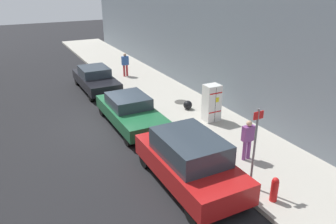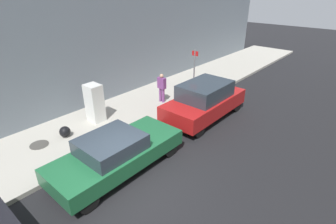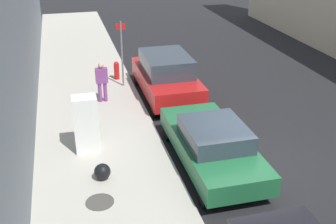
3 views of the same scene
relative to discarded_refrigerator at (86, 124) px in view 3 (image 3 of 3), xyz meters
name	(u,v)px [view 3 (image 3 of 3)]	position (x,y,z in m)	size (l,w,h in m)	color
ground_plane	(246,166)	(4.32, -1.87, -1.01)	(80.00, 80.00, 0.00)	black
sidewalk_slab	(108,184)	(0.36, -1.87, -0.93)	(3.85, 44.00, 0.16)	#B2ADA0
discarded_refrigerator	(86,124)	(0.00, 0.00, 0.00)	(0.71, 0.60, 1.71)	white
manhole_cover	(100,202)	(0.06, -2.70, -0.85)	(0.70, 0.70, 0.02)	#47443F
street_sign_post	(122,51)	(1.85, 4.92, 0.63)	(0.36, 0.07, 2.66)	slate
fire_hydrant	(117,70)	(1.70, 5.77, -0.45)	(0.22, 0.22, 0.78)	red
trash_bag	(102,172)	(0.25, -1.69, -0.63)	(0.44, 0.44, 0.44)	black
pedestrian_walking_far	(102,80)	(0.85, 3.51, 0.01)	(0.44, 0.22, 1.52)	#7A3D7F
parked_sedan_green	(212,144)	(3.37, -1.54, -0.30)	(1.86, 4.65, 1.37)	#1E6038
parked_suv_red	(166,76)	(3.37, 3.70, -0.13)	(1.94, 4.43, 1.73)	red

